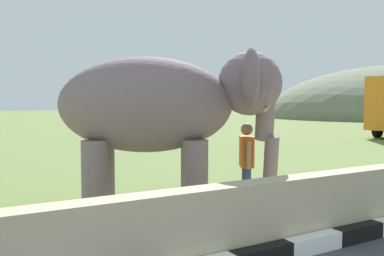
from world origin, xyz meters
name	(u,v)px	position (x,y,z in m)	size (l,w,h in m)	color
barrier_parapet	(253,219)	(2.00, 3.80, 0.50)	(28.00, 0.36, 1.00)	tan
elephant	(167,108)	(1.90, 6.18, 1.95)	(4.00, 3.32, 2.97)	slate
person_handler	(247,161)	(3.38, 5.77, 0.93)	(0.41, 0.63, 1.66)	navy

